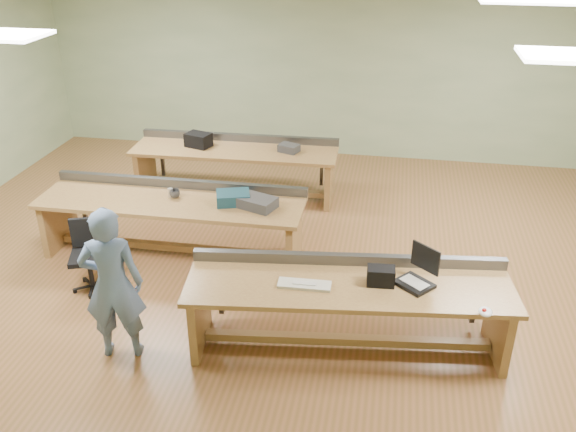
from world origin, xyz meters
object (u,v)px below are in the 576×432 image
(person, at_px, (112,284))
(camera_bag, at_px, (381,276))
(task_chair, at_px, (90,264))
(workbench_front, at_px, (348,299))
(mug, at_px, (175,194))
(parts_bin_teal, at_px, (233,198))
(workbench_mid, at_px, (173,213))
(laptop_base, at_px, (414,284))
(workbench_back, at_px, (235,160))
(drinks_can, at_px, (170,193))
(parts_bin_grey, at_px, (256,202))

(person, distance_m, camera_bag, 2.51)
(camera_bag, height_order, task_chair, camera_bag)
(workbench_front, bearing_deg, mug, 139.43)
(parts_bin_teal, distance_m, mug, 0.75)
(workbench_mid, distance_m, parts_bin_teal, 0.82)
(laptop_base, distance_m, camera_bag, 0.32)
(workbench_back, distance_m, task_chair, 2.96)
(workbench_back, bearing_deg, camera_bag, -57.00)
(workbench_back, distance_m, parts_bin_teal, 1.90)
(task_chair, distance_m, parts_bin_teal, 1.81)
(workbench_back, xyz_separation_m, task_chair, (-0.99, -2.78, -0.26))
(workbench_back, height_order, person, person)
(person, height_order, parts_bin_teal, person)
(laptop_base, relative_size, drinks_can, 2.76)
(parts_bin_teal, bearing_deg, person, -107.76)
(person, xyz_separation_m, mug, (-0.11, 2.01, 0.01))
(parts_bin_teal, distance_m, drinks_can, 0.80)
(workbench_mid, xyz_separation_m, laptop_base, (2.91, -1.41, 0.20))
(workbench_mid, bearing_deg, parts_bin_teal, 1.50)
(workbench_mid, distance_m, drinks_can, 0.25)
(workbench_back, height_order, parts_bin_teal, parts_bin_teal)
(camera_bag, bearing_deg, workbench_back, 121.02)
(camera_bag, distance_m, parts_bin_teal, 2.34)
(workbench_front, height_order, task_chair, workbench_front)
(task_chair, bearing_deg, workbench_front, -29.69)
(person, xyz_separation_m, laptop_base, (2.77, 0.54, -0.02))
(workbench_mid, bearing_deg, parts_bin_grey, -2.30)
(workbench_back, distance_m, laptop_base, 4.17)
(workbench_back, relative_size, person, 1.93)
(task_chair, bearing_deg, camera_bag, -28.38)
(workbench_mid, bearing_deg, person, -86.38)
(parts_bin_grey, bearing_deg, task_chair, -152.90)
(task_chair, height_order, drinks_can, drinks_can)
(camera_bag, bearing_deg, parts_bin_grey, 133.57)
(workbench_mid, height_order, task_chair, workbench_mid)
(laptop_base, distance_m, parts_bin_grey, 2.30)
(task_chair, bearing_deg, laptop_base, -27.16)
(laptop_base, bearing_deg, parts_bin_teal, -173.25)
(mug, bearing_deg, camera_bag, -30.20)
(workbench_front, distance_m, workbench_mid, 2.73)
(workbench_mid, relative_size, person, 2.07)
(camera_bag, height_order, drinks_can, camera_bag)
(person, height_order, parts_bin_grey, person)
(laptop_base, relative_size, parts_bin_grey, 0.70)
(camera_bag, relative_size, parts_bin_teal, 0.65)
(parts_bin_teal, xyz_separation_m, parts_bin_grey, (0.30, -0.06, -0.01))
(laptop_base, xyz_separation_m, task_chair, (-3.59, 0.49, -0.47))
(parts_bin_grey, bearing_deg, person, -115.85)
(task_chair, bearing_deg, person, -71.07)
(mug, bearing_deg, person, -86.86)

